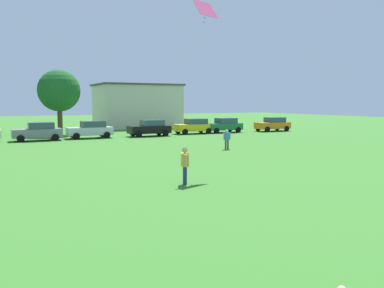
{
  "coord_description": "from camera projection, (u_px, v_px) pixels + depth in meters",
  "views": [
    {
      "loc": [
        -2.67,
        0.07,
        3.53
      ],
      "look_at": [
        3.2,
        11.55,
        2.16
      ],
      "focal_mm": 37.07,
      "sensor_mm": 36.0,
      "label": 1
    }
  ],
  "objects": [
    {
      "name": "ground_plane",
      "position": [
        34.0,
        152.0,
        28.08
      ],
      "size": [
        160.0,
        160.0,
        0.0
      ],
      "primitive_type": "plane",
      "color": "#387528"
    },
    {
      "name": "adult_bystander",
      "position": [
        185.0,
        162.0,
        17.04
      ],
      "size": [
        0.45,
        0.73,
        1.6
      ],
      "rotation": [
        0.0,
        0.0,
        4.38
      ],
      "color": "navy",
      "rests_on": "ground"
    },
    {
      "name": "bystander_midfield",
      "position": [
        227.0,
        138.0,
        29.78
      ],
      "size": [
        0.7,
        0.32,
        1.47
      ],
      "rotation": [
        0.0,
        0.0,
        0.11
      ],
      "color": "#4C4C51",
      "rests_on": "ground"
    },
    {
      "name": "kite",
      "position": [
        205.0,
        10.0,
        20.91
      ],
      "size": [
        1.51,
        1.05,
        1.18
      ],
      "color": "#F24C8C"
    },
    {
      "name": "parked_car_gray_1",
      "position": [
        38.0,
        131.0,
        36.32
      ],
      "size": [
        4.3,
        2.02,
        1.68
      ],
      "rotation": [
        0.0,
        0.0,
        3.14
      ],
      "color": "slate",
      "rests_on": "ground"
    },
    {
      "name": "parked_car_silver_2",
      "position": [
        91.0,
        129.0,
        38.85
      ],
      "size": [
        4.3,
        2.02,
        1.68
      ],
      "rotation": [
        0.0,
        0.0,
        3.14
      ],
      "color": "silver",
      "rests_on": "ground"
    },
    {
      "name": "parked_car_black_3",
      "position": [
        150.0,
        128.0,
        41.07
      ],
      "size": [
        4.3,
        2.02,
        1.68
      ],
      "rotation": [
        0.0,
        0.0,
        3.14
      ],
      "color": "black",
      "rests_on": "ground"
    },
    {
      "name": "parked_car_yellow_4",
      "position": [
        194.0,
        126.0,
        44.37
      ],
      "size": [
        4.3,
        2.02,
        1.68
      ],
      "rotation": [
        0.0,
        0.0,
        3.14
      ],
      "color": "yellow",
      "rests_on": "ground"
    },
    {
      "name": "parked_car_green_5",
      "position": [
        224.0,
        125.0,
        46.0
      ],
      "size": [
        4.3,
        2.02,
        1.68
      ],
      "rotation": [
        0.0,
        0.0,
        3.14
      ],
      "color": "#196B38",
      "rests_on": "ground"
    },
    {
      "name": "parked_car_orange_6",
      "position": [
        273.0,
        124.0,
        48.21
      ],
      "size": [
        4.3,
        2.02,
        1.68
      ],
      "rotation": [
        0.0,
        0.0,
        3.14
      ],
      "color": "orange",
      "rests_on": "ground"
    },
    {
      "name": "tree_far_right",
      "position": [
        59.0,
        91.0,
        42.65
      ],
      "size": [
        4.5,
        4.5,
        7.01
      ],
      "color": "brown",
      "rests_on": "ground"
    },
    {
      "name": "house_right",
      "position": [
        137.0,
        106.0,
        55.55
      ],
      "size": [
        11.2,
        8.26,
        6.0
      ],
      "color": "beige",
      "rests_on": "ground"
    }
  ]
}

